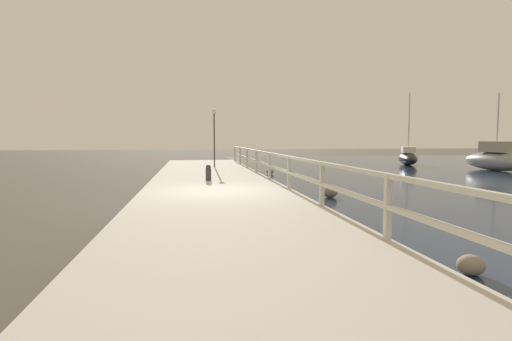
# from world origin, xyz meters

# --- Properties ---
(ground_plane) EXTENTS (120.00, 120.00, 0.00)m
(ground_plane) POSITION_xyz_m (0.00, 0.00, 0.00)
(ground_plane) COLOR #4C473D
(dock_walkway) EXTENTS (4.76, 36.00, 0.34)m
(dock_walkway) POSITION_xyz_m (0.00, 0.00, 0.17)
(dock_walkway) COLOR beige
(dock_walkway) RESTS_ON ground
(railing) EXTENTS (0.10, 32.50, 1.07)m
(railing) POSITION_xyz_m (2.28, 0.00, 1.07)
(railing) COLOR beige
(railing) RESTS_ON dock_walkway
(boulder_water_edge) EXTENTS (0.40, 0.36, 0.30)m
(boulder_water_edge) POSITION_xyz_m (3.15, -7.31, 0.15)
(boulder_water_edge) COLOR gray
(boulder_water_edge) RESTS_ON ground
(boulder_upstream) EXTENTS (0.49, 0.44, 0.37)m
(boulder_upstream) POSITION_xyz_m (3.73, 0.24, 0.18)
(boulder_upstream) COLOR slate
(boulder_upstream) RESTS_ON ground
(boulder_far_strip) EXTENTS (0.41, 0.37, 0.31)m
(boulder_far_strip) POSITION_xyz_m (3.46, 9.07, 0.15)
(boulder_far_strip) COLOR gray
(boulder_far_strip) RESTS_ON ground
(mooring_bollard) EXTENTS (0.21, 0.21, 0.62)m
(mooring_bollard) POSITION_xyz_m (-0.16, 3.00, 0.65)
(mooring_bollard) COLOR #333338
(mooring_bollard) RESTS_ON dock_walkway
(dock_lamp) EXTENTS (0.25, 0.25, 3.26)m
(dock_lamp) POSITION_xyz_m (0.49, 10.30, 2.68)
(dock_lamp) COLOR #2D2D33
(dock_lamp) RESTS_ON dock_walkway
(sailboat_black) EXTENTS (2.86, 4.48, 5.30)m
(sailboat_black) POSITION_xyz_m (15.12, 15.12, 0.55)
(sailboat_black) COLOR black
(sailboat_black) RESTS_ON water_surface
(sailboat_gray) EXTENTS (1.74, 4.94, 4.71)m
(sailboat_gray) POSITION_xyz_m (17.60, 9.35, 0.69)
(sailboat_gray) COLOR gray
(sailboat_gray) RESTS_ON water_surface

